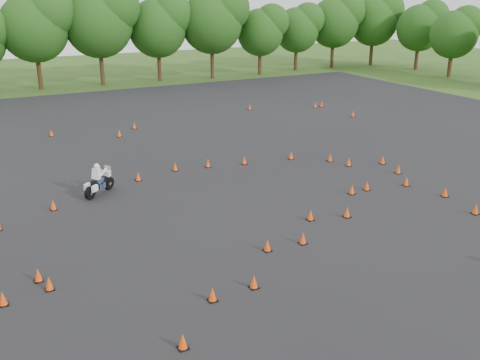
% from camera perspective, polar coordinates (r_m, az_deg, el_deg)
% --- Properties ---
extents(ground, '(140.00, 140.00, 0.00)m').
position_cam_1_polar(ground, '(21.56, 4.95, -6.16)').
color(ground, '#2D5119').
rests_on(ground, ground).
extents(asphalt_pad, '(62.00, 62.00, 0.00)m').
position_cam_1_polar(asphalt_pad, '(26.39, -2.01, -1.16)').
color(asphalt_pad, black).
rests_on(asphalt_pad, ground).
extents(treeline, '(86.70, 32.46, 10.88)m').
position_cam_1_polar(treeline, '(53.13, -15.54, 13.75)').
color(treeline, '#1E4513').
rests_on(treeline, ground).
extents(traffic_cones, '(35.79, 32.67, 0.45)m').
position_cam_1_polar(traffic_cones, '(25.70, -1.42, -1.20)').
color(traffic_cones, '#F3480A').
rests_on(traffic_cones, asphalt_pad).
extents(rider_white, '(2.02, 1.83, 1.62)m').
position_cam_1_polar(rider_white, '(26.58, -14.87, 0.17)').
color(rider_white, silver).
rests_on(rider_white, ground).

